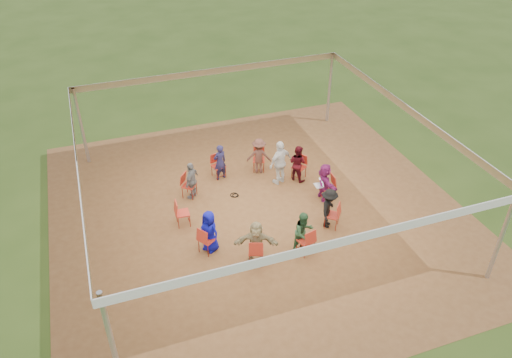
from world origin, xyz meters
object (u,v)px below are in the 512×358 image
object	(u,v)px
person_seated_0	(325,182)
person_seated_3	(220,162)
chair_5	(183,213)
person_seated_4	(192,180)
person_seated_8	(329,208)
chair_3	(218,166)
person_seated_7	(304,232)
laptop	(320,184)
chair_1	(299,167)
cable_coil	(235,195)
chair_4	(189,186)
chair_8	(306,241)
standing_person	(280,163)
chair_2	(259,160)
chair_6	(207,239)
person_seated_6	(256,242)
chair_7	(256,251)
person_seated_1	(297,163)
chair_9	(332,215)
person_seated_5	(209,231)
chair_0	(327,187)
person_seated_2	(259,156)

from	to	relation	value
person_seated_0	person_seated_3	distance (m)	3.77
chair_5	person_seated_4	xyz separation A→B (m)	(0.63, 1.34, 0.24)
person_seated_0	person_seated_8	size ratio (longest dim) A/B	1.00
chair_3	person_seated_8	size ratio (longest dim) A/B	0.66
person_seated_7	laptop	size ratio (longest dim) A/B	3.95
chair_1	cable_coil	size ratio (longest dim) A/B	2.49
chair_4	chair_8	world-z (taller)	same
person_seated_3	standing_person	world-z (taller)	standing_person
chair_2	chair_4	size ratio (longest dim) A/B	1.00
chair_6	person_seated_6	bearing A→B (deg)	22.42
chair_2	chair_7	bearing A→B (deg)	90.00
chair_7	person_seated_1	xyz separation A→B (m)	(2.82, 3.56, 0.24)
chair_1	chair_4	size ratio (longest dim) A/B	1.00
chair_7	person_seated_1	size ratio (longest dim) A/B	0.66
chair_2	person_seated_8	size ratio (longest dim) A/B	0.66
person_seated_7	laptop	world-z (taller)	person_seated_7
person_seated_0	person_seated_8	world-z (taller)	same
chair_9	person_seated_1	distance (m)	2.82
chair_2	chair_9	distance (m)	3.96
person_seated_8	chair_4	bearing A→B (deg)	90.00
chair_5	chair_8	distance (m)	3.96
chair_5	person_seated_5	xyz separation A→B (m)	(0.50, -1.40, 0.24)
chair_9	person_seated_6	xyz separation A→B (m)	(-2.74, -0.64, 0.24)
chair_0	person_seated_3	distance (m)	3.87
chair_8	cable_coil	bearing A→B (deg)	92.58
chair_4	chair_6	size ratio (longest dim) A/B	1.00
chair_4	laptop	distance (m)	4.40
chair_4	person_seated_3	size ratio (longest dim) A/B	0.66
person_seated_0	person_seated_3	size ratio (longest dim) A/B	1.00
laptop	chair_7	bearing A→B (deg)	128.52
chair_8	chair_0	bearing A→B (deg)	36.00
chair_1	chair_4	bearing A→B (deg)	54.00
person_seated_1	laptop	world-z (taller)	person_seated_1
chair_1	person_seated_7	size ratio (longest dim) A/B	0.66
chair_7	person_seated_6	world-z (taller)	person_seated_6
standing_person	laptop	distance (m)	1.66
chair_1	person_seated_8	distance (m)	2.82
person_seated_0	laptop	xyz separation A→B (m)	(-0.16, 0.01, -0.04)
person_seated_5	person_seated_8	xyz separation A→B (m)	(3.76, -0.19, 0.00)
person_seated_6	chair_1	bearing A→B (deg)	71.53
chair_7	person_seated_3	world-z (taller)	person_seated_3
chair_0	chair_5	bearing A→B (deg)	90.00
person_seated_7	person_seated_5	bearing A→B (deg)	144.00
chair_4	person_seated_7	distance (m)	4.55
chair_4	person_seated_3	world-z (taller)	person_seated_3
chair_5	person_seated_7	size ratio (longest dim) A/B	0.66
chair_5	chair_4	bearing A→B (deg)	162.00
person_seated_4	person_seated_8	xyz separation A→B (m)	(3.63, -2.92, 0.00)
chair_3	chair_8	world-z (taller)	same
cable_coil	person_seated_2	bearing A→B (deg)	40.91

